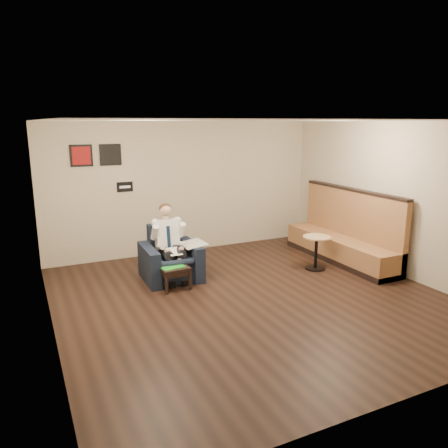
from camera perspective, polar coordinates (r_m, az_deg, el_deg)
name	(u,v)px	position (r m, az deg, el deg)	size (l,w,h in m)	color
ground	(252,298)	(7.18, 3.70, -9.60)	(6.00, 6.00, 0.00)	black
wall_back	(185,188)	(9.45, -5.09, 4.76)	(6.00, 0.02, 2.80)	beige
wall_front	(410,272)	(4.49, 23.07, -5.78)	(6.00, 0.02, 2.80)	beige
wall_left	(45,234)	(5.93, -22.31, -1.24)	(0.02, 6.00, 2.80)	beige
wall_right	(396,199)	(8.62, 21.58, 3.07)	(0.02, 6.00, 2.80)	beige
ceiling	(255,120)	(6.62, 4.07, 13.36)	(6.00, 6.00, 0.02)	white
seating_sign	(125,187)	(9.05, -12.82, 4.76)	(0.32, 0.02, 0.20)	black
art_print_left	(81,156)	(8.85, -18.14, 8.48)	(0.42, 0.03, 0.42)	maroon
art_print_right	(110,155)	(8.93, -14.61, 8.75)	(0.42, 0.03, 0.42)	black
armchair	(170,254)	(7.89, -7.00, -3.89)	(0.97, 0.97, 0.94)	black
seated_man	(172,246)	(7.73, -6.77, -2.90)	(0.62, 0.92, 1.29)	silver
lap_papers	(174,251)	(7.65, -6.53, -3.58)	(0.22, 0.31, 0.01)	white
newspaper	(193,244)	(7.87, -4.07, -2.59)	(0.41, 0.51, 0.01)	silver
side_table	(173,277)	(7.54, -6.62, -6.91)	(0.48, 0.48, 0.39)	black
green_folder	(172,266)	(7.45, -6.79, -5.53)	(0.39, 0.28, 0.01)	green
coffee_mug	(179,261)	(7.61, -5.88, -4.81)	(0.07, 0.07, 0.08)	white
smartphone	(172,263)	(7.61, -6.76, -5.12)	(0.12, 0.06, 0.01)	black
banquette	(342,226)	(9.14, 15.11, -0.26)	(0.67, 2.83, 1.45)	#915F38
cafe_table	(316,253)	(8.59, 11.92, -3.69)	(0.52, 0.52, 0.65)	tan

